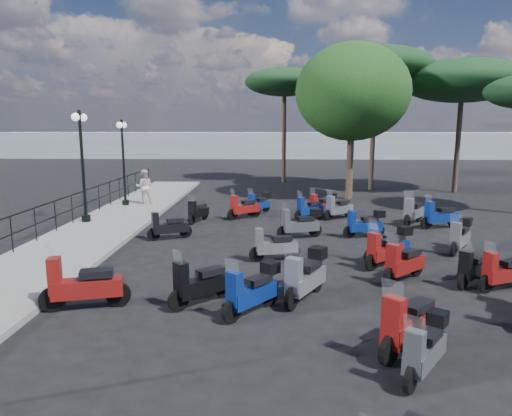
{
  "coord_description": "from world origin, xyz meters",
  "views": [
    {
      "loc": [
        -0.18,
        -11.99,
        3.83
      ],
      "look_at": [
        -0.69,
        2.54,
        1.2
      ],
      "focal_mm": 32.0,
      "sensor_mm": 36.0,
      "label": 1
    }
  ],
  "objects_px": {
    "scooter_13": "(425,350)",
    "scooter_9": "(274,246)",
    "scooter_10": "(309,209)",
    "scooter_17": "(338,208)",
    "broadleaf_tree": "(352,92)",
    "scooter_5": "(198,212)",
    "pine_1": "(463,81)",
    "lamp_post_1": "(82,159)",
    "lamp_post_2": "(123,157)",
    "scooter_7": "(305,277)",
    "scooter_14": "(384,251)",
    "scooter_1": "(83,286)",
    "scooter_26": "(473,269)",
    "pine_0": "(376,67)",
    "scooter_15": "(365,224)",
    "scooter_4": "(244,208)",
    "scooter_20": "(505,271)",
    "scooter_8": "(252,291)",
    "scooter_30": "(403,264)",
    "scooter_28": "(460,237)",
    "scooter_16": "(300,224)",
    "scooter_19": "(408,325)",
    "scooter_2": "(200,284)",
    "scooter_23": "(322,205)",
    "scooter_3": "(168,227)",
    "pedestrian_far": "(144,187)",
    "scooter_11": "(259,204)",
    "scooter_29": "(440,216)",
    "pine_2": "(285,82)"
  },
  "relations": [
    {
      "from": "scooter_13",
      "to": "scooter_9",
      "type": "bearing_deg",
      "value": -32.62
    },
    {
      "from": "scooter_10",
      "to": "scooter_17",
      "type": "bearing_deg",
      "value": -116.85
    },
    {
      "from": "broadleaf_tree",
      "to": "scooter_5",
      "type": "bearing_deg",
      "value": -138.24
    },
    {
      "from": "scooter_10",
      "to": "pine_1",
      "type": "bearing_deg",
      "value": -80.57
    },
    {
      "from": "lamp_post_1",
      "to": "lamp_post_2",
      "type": "height_order",
      "value": "lamp_post_1"
    },
    {
      "from": "scooter_7",
      "to": "scooter_14",
      "type": "relative_size",
      "value": 1.23
    },
    {
      "from": "scooter_1",
      "to": "scooter_26",
      "type": "relative_size",
      "value": 1.55
    },
    {
      "from": "scooter_7",
      "to": "broadleaf_tree",
      "type": "distance_m",
      "value": 15.63
    },
    {
      "from": "pine_0",
      "to": "pine_1",
      "type": "distance_m",
      "value": 4.83
    },
    {
      "from": "scooter_15",
      "to": "scooter_17",
      "type": "relative_size",
      "value": 1.12
    },
    {
      "from": "scooter_4",
      "to": "broadleaf_tree",
      "type": "distance_m",
      "value": 9.1
    },
    {
      "from": "scooter_26",
      "to": "scooter_20",
      "type": "bearing_deg",
      "value": -159.18
    },
    {
      "from": "scooter_10",
      "to": "lamp_post_1",
      "type": "bearing_deg",
      "value": 66.71
    },
    {
      "from": "scooter_26",
      "to": "scooter_9",
      "type": "bearing_deg",
      "value": 25.0
    },
    {
      "from": "scooter_5",
      "to": "scooter_8",
      "type": "height_order",
      "value": "scooter_8"
    },
    {
      "from": "scooter_13",
      "to": "scooter_15",
      "type": "xyz_separation_m",
      "value": [
        0.87,
        8.99,
        0.01
      ]
    },
    {
      "from": "scooter_14",
      "to": "scooter_30",
      "type": "distance_m",
      "value": 1.18
    },
    {
      "from": "scooter_9",
      "to": "scooter_28",
      "type": "height_order",
      "value": "scooter_28"
    },
    {
      "from": "scooter_16",
      "to": "scooter_19",
      "type": "height_order",
      "value": "scooter_19"
    },
    {
      "from": "scooter_2",
      "to": "scooter_17",
      "type": "relative_size",
      "value": 0.98
    },
    {
      "from": "scooter_1",
      "to": "scooter_23",
      "type": "bearing_deg",
      "value": -45.3
    },
    {
      "from": "scooter_4",
      "to": "scooter_3",
      "type": "bearing_deg",
      "value": 111.16
    },
    {
      "from": "scooter_15",
      "to": "scooter_17",
      "type": "height_order",
      "value": "scooter_17"
    },
    {
      "from": "scooter_10",
      "to": "scooter_13",
      "type": "height_order",
      "value": "scooter_10"
    },
    {
      "from": "scooter_26",
      "to": "broadleaf_tree",
      "type": "bearing_deg",
      "value": -40.18
    },
    {
      "from": "lamp_post_2",
      "to": "broadleaf_tree",
      "type": "xyz_separation_m",
      "value": [
        10.97,
        3.18,
        3.1
      ]
    },
    {
      "from": "scooter_9",
      "to": "lamp_post_2",
      "type": "bearing_deg",
      "value": 24.7
    },
    {
      "from": "scooter_9",
      "to": "scooter_26",
      "type": "bearing_deg",
      "value": -126.83
    },
    {
      "from": "scooter_16",
      "to": "scooter_13",
      "type": "bearing_deg",
      "value": 169.31
    },
    {
      "from": "pedestrian_far",
      "to": "scooter_17",
      "type": "bearing_deg",
      "value": 149.22
    },
    {
      "from": "lamp_post_1",
      "to": "scooter_30",
      "type": "distance_m",
      "value": 12.38
    },
    {
      "from": "scooter_8",
      "to": "pine_1",
      "type": "relative_size",
      "value": 0.18
    },
    {
      "from": "scooter_7",
      "to": "scooter_9",
      "type": "bearing_deg",
      "value": -47.36
    },
    {
      "from": "scooter_9",
      "to": "pedestrian_far",
      "type": "bearing_deg",
      "value": 19.82
    },
    {
      "from": "lamp_post_1",
      "to": "scooter_9",
      "type": "bearing_deg",
      "value": -37.95
    },
    {
      "from": "pedestrian_far",
      "to": "scooter_5",
      "type": "height_order",
      "value": "pedestrian_far"
    },
    {
      "from": "scooter_5",
      "to": "pine_1",
      "type": "height_order",
      "value": "pine_1"
    },
    {
      "from": "scooter_8",
      "to": "broadleaf_tree",
      "type": "xyz_separation_m",
      "value": [
        4.48,
        15.23,
        5.02
      ]
    },
    {
      "from": "broadleaf_tree",
      "to": "scooter_9",
      "type": "bearing_deg",
      "value": -109.35
    },
    {
      "from": "lamp_post_2",
      "to": "pedestrian_far",
      "type": "relative_size",
      "value": 2.42
    },
    {
      "from": "scooter_14",
      "to": "scooter_23",
      "type": "bearing_deg",
      "value": -34.39
    },
    {
      "from": "scooter_1",
      "to": "scooter_8",
      "type": "height_order",
      "value": "scooter_1"
    },
    {
      "from": "scooter_4",
      "to": "pine_1",
      "type": "distance_m",
      "value": 15.47
    },
    {
      "from": "scooter_15",
      "to": "scooter_13",
      "type": "bearing_deg",
      "value": 158.77
    },
    {
      "from": "scooter_11",
      "to": "scooter_7",
      "type": "bearing_deg",
      "value": 136.8
    },
    {
      "from": "pedestrian_far",
      "to": "scooter_13",
      "type": "xyz_separation_m",
      "value": [
        8.46,
        -14.84,
        -0.52
      ]
    },
    {
      "from": "scooter_13",
      "to": "scooter_29",
      "type": "distance_m",
      "value": 11.23
    },
    {
      "from": "pine_2",
      "to": "scooter_5",
      "type": "bearing_deg",
      "value": -105.35
    },
    {
      "from": "lamp_post_2",
      "to": "scooter_15",
      "type": "height_order",
      "value": "lamp_post_2"
    },
    {
      "from": "scooter_7",
      "to": "broadleaf_tree",
      "type": "xyz_separation_m",
      "value": [
        3.33,
        14.44,
        4.98
      ]
    }
  ]
}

